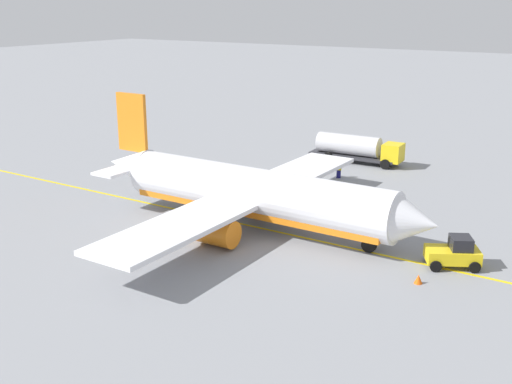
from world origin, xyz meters
TOP-DOWN VIEW (x-y plane):
  - ground_plane at (0.00, 0.00)m, footprint 400.00×400.00m
  - airplane at (-0.46, 0.01)m, footprint 30.94×31.92m
  - fuel_tanker at (-1.67, 24.34)m, footprint 10.79×3.11m
  - pushback_tug at (15.83, 0.55)m, footprint 4.12×3.63m
  - refueling_worker at (-0.63, 17.29)m, footprint 0.62×0.53m
  - safety_cone_nose at (14.66, -3.44)m, footprint 0.55×0.55m
  - taxi_line_marking at (0.00, 0.00)m, footprint 78.05×1.17m

SIDE VIEW (x-z plane):
  - ground_plane at x=0.00m, z-range 0.00..0.00m
  - taxi_line_marking at x=0.00m, z-range 0.00..0.01m
  - safety_cone_nose at x=14.66m, z-range 0.00..0.62m
  - refueling_worker at x=-0.63m, z-range -0.03..1.68m
  - pushback_tug at x=15.83m, z-range -0.09..2.11m
  - fuel_tanker at x=-1.67m, z-range 0.15..3.30m
  - airplane at x=-0.46m, z-range -2.18..7.75m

